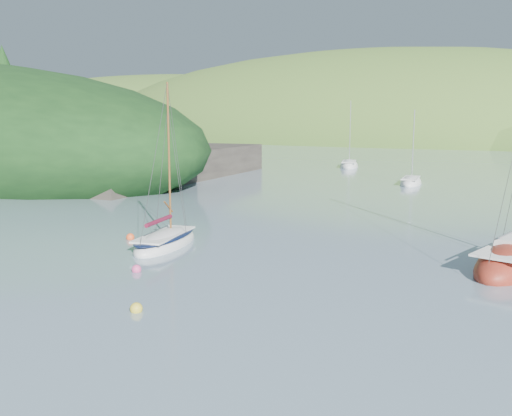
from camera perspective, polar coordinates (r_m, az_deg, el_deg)
The scene contains 5 objects.
ground at distance 24.65m, azimuth -13.26°, elevation -8.53°, with size 700.00×700.00×0.00m, color gray.
daysailer_white at distance 33.38m, azimuth -9.05°, elevation -3.35°, with size 4.25×6.92×9.99m.
distant_sloop_a at distance 65.00m, azimuth 15.22°, elevation 2.44°, with size 3.49×6.53×8.85m.
distant_sloop_c at distance 85.19m, azimuth 9.28°, elevation 4.18°, with size 5.20×7.79×10.51m.
mooring_buoys at distance 27.25m, azimuth -3.43°, elevation -6.33°, with size 22.79×11.22×0.50m.
Camera 1 is at (17.32, -15.92, 7.38)m, focal length 40.00 mm.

